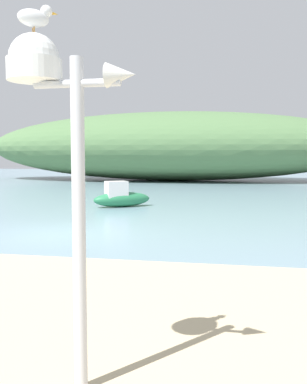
% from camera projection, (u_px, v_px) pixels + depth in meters
% --- Properties ---
extents(ground_plane, '(120.00, 120.00, 0.00)m').
position_uv_depth(ground_plane, '(57.00, 234.00, 12.93)').
color(ground_plane, '#7A99A8').
extents(distant_hill, '(36.47, 12.51, 6.45)m').
position_uv_depth(distant_hill, '(171.00, 146.00, 41.26)').
color(distant_hill, '#517547').
rests_on(distant_hill, ground).
extents(mast_structure, '(1.15, 0.48, 3.19)m').
position_uv_depth(mast_structure, '(51.00, 102.00, 3.81)').
color(mast_structure, silver).
rests_on(mast_structure, beach_sand).
extents(seagull_on_radar, '(0.32, 0.31, 0.26)m').
position_uv_depth(seagull_on_radar, '(35.00, 17.00, 3.79)').
color(seagull_on_radar, orange).
rests_on(seagull_on_radar, mast_structure).
extents(motorboat_near_shore, '(2.70, 2.25, 1.18)m').
position_uv_depth(motorboat_near_shore, '(121.00, 197.00, 19.84)').
color(motorboat_near_shore, '#287A4C').
rests_on(motorboat_near_shore, ground).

